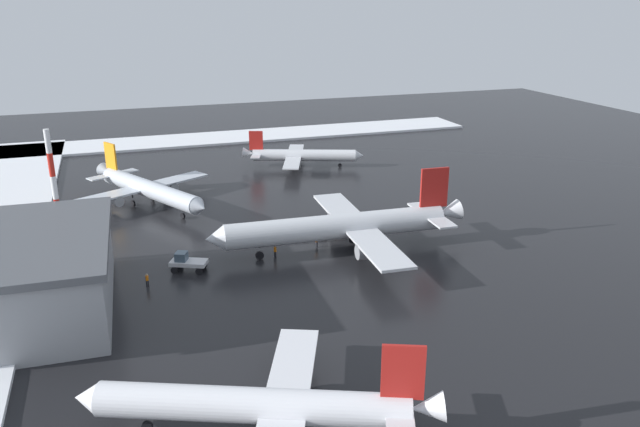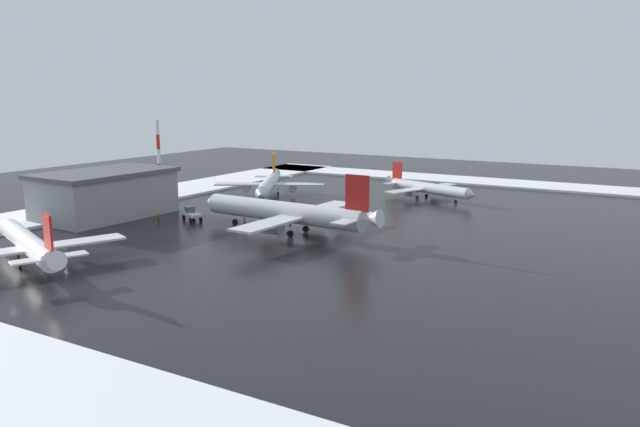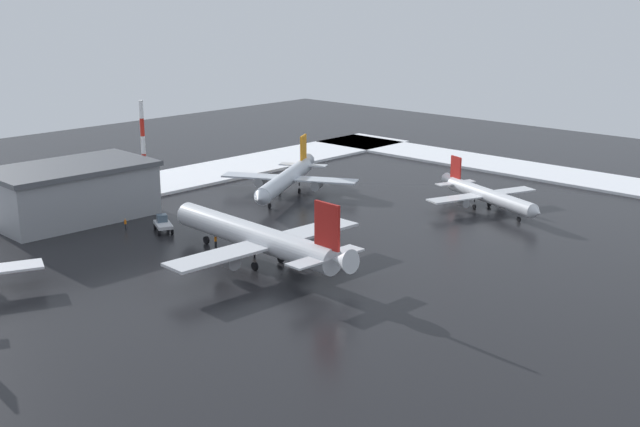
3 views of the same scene
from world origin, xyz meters
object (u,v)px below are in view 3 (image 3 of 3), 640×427
Objects in this scene: airplane_foreground_jet at (286,179)px; ground_crew_near_tug at (216,240)px; ground_crew_by_nose_gear at (125,223)px; antenna_mast at (144,154)px; pushback_tug at (163,223)px; cargo_hangar at (72,192)px; ground_crew_mid_apron at (254,247)px; airplane_parked_starboard at (488,196)px; airplane_parked_portside at (257,237)px.

airplane_foreground_jet is 31.79m from ground_crew_near_tug.
antenna_mast is at bearing 59.94° from ground_crew_by_nose_gear.
airplane_foreground_jet is 5.44× the size of pushback_tug.
cargo_hangar reaches higher than ground_crew_by_nose_gear.
ground_crew_by_nose_gear is (5.38, -23.34, 0.00)m from ground_crew_mid_apron.
airplane_parked_portside is at bearing -79.73° from airplane_parked_starboard.
ground_crew_by_nose_gear is (3.23, -5.16, -0.31)m from pushback_tug.
pushback_tug is at bearing 63.58° from antenna_mast.
antenna_mast is (-6.86, -26.69, 7.98)m from ground_crew_near_tug.
airplane_foreground_jet is 28.97m from pushback_tug.
airplane_parked_starboard is at bearing 130.33° from antenna_mast.
ground_crew_near_tug is 17.35m from ground_crew_by_nose_gear.
airplane_parked_portside is 7.13× the size of pushback_tug.
pushback_tug is 18.30m from ground_crew_mid_apron.
cargo_hangar is at bearing 85.13° from ground_crew_near_tug.
airplane_parked_portside is at bearing 100.34° from cargo_hangar.
antenna_mast is at bearing -119.53° from airplane_parked_starboard.
antenna_mast is 13.82m from cargo_hangar.
ground_crew_mid_apron is (42.53, -10.80, -1.49)m from airplane_parked_starboard.
antenna_mast is (-10.65, -9.76, 7.98)m from ground_crew_by_nose_gear.
ground_crew_near_tug is (-0.58, -9.44, -2.60)m from airplane_parked_portside.
airplane_parked_starboard is 4.74× the size of pushback_tug.
airplane_parked_portside reaches higher than airplane_parked_starboard.
ground_crew_by_nose_gear is at bearing 42.50° from antenna_mast.
cargo_hangar reaches higher than ground_crew_mid_apron.
ground_crew_mid_apron is (-1.59, 6.41, 0.00)m from ground_crew_near_tug.
airplane_parked_starboard is 53.27m from pushback_tug.
airplane_parked_starboard reaches higher than ground_crew_by_nose_gear.
pushback_tug is at bearing -40.50° from ground_crew_by_nose_gear.
airplane_foreground_jet is at bearing 13.02° from ground_crew_by_nose_gear.
pushback_tug is 11.78m from ground_crew_near_tug.
ground_crew_by_nose_gear is at bearing -105.33° from airplane_parked_starboard.
airplane_parked_portside reaches higher than ground_crew_by_nose_gear.
pushback_tug reaches higher than ground_crew_mid_apron.
pushback_tug is 17.48m from cargo_hangar.
ground_crew_mid_apron is (-2.15, 18.17, -0.31)m from pushback_tug.
pushback_tug is at bearing -9.26° from ground_crew_mid_apron.
airplane_foreground_jet is 25.35m from antenna_mast.
ground_crew_by_nose_gear is at bearing -3.02° from ground_crew_mid_apron.
ground_crew_mid_apron is at bearing -148.03° from pushback_tug.
pushback_tug is 6.10m from ground_crew_by_nose_gear.
airplane_parked_starboard is at bearing 88.11° from airplane_foreground_jet.
antenna_mast is at bearing -58.31° from airplane_foreground_jet.
airplane_parked_starboard is 35.43m from airplane_foreground_jet.
ground_crew_mid_apron is at bearing 9.53° from airplane_foreground_jet.
cargo_hangar is at bearing -111.85° from airplane_parked_starboard.
pushback_tug is 2.98× the size of ground_crew_by_nose_gear.
ground_crew_by_nose_gear is (47.92, -34.14, -1.49)m from airplane_parked_starboard.
antenna_mast is (-7.41, -14.92, 7.66)m from pushback_tug.
airplane_parked_portside is 37.89m from cargo_hangar.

